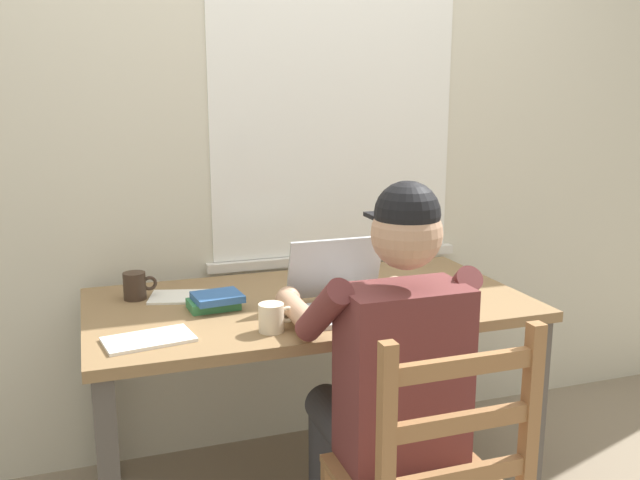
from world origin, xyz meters
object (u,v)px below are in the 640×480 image
at_px(seated_person, 387,367).
at_px(book_stack_main, 215,301).
at_px(coffee_mug_white, 272,317).
at_px(laptop, 344,294).
at_px(coffee_mug_dark, 135,286).
at_px(desk, 309,324).
at_px(landscape_photo_print, 378,287).
at_px(computer_mouse, 420,302).

relative_size(seated_person, book_stack_main, 6.85).
bearing_deg(seated_person, coffee_mug_white, 143.56).
xyz_separation_m(laptop, coffee_mug_dark, (-0.64, 0.34, -0.01)).
relative_size(desk, landscape_photo_print, 11.51).
bearing_deg(desk, landscape_photo_print, 11.52).
distance_m(coffee_mug_dark, book_stack_main, 0.31).
height_order(desk, seated_person, seated_person).
relative_size(desk, computer_mouse, 14.96).
distance_m(computer_mouse, coffee_mug_dark, 0.98).
relative_size(seated_person, coffee_mug_dark, 10.68).
distance_m(laptop, landscape_photo_print, 0.30).
bearing_deg(landscape_photo_print, seated_person, -97.15).
bearing_deg(coffee_mug_dark, book_stack_main, -39.61).
bearing_deg(desk, laptop, -61.37).
bearing_deg(desk, computer_mouse, -31.81).
height_order(computer_mouse, book_stack_main, book_stack_main).
relative_size(desk, seated_person, 1.21).
bearing_deg(desk, seated_person, -80.22).
height_order(coffee_mug_white, coffee_mug_dark, coffee_mug_dark).
relative_size(coffee_mug_dark, landscape_photo_print, 0.89).
height_order(seated_person, coffee_mug_white, seated_person).
height_order(laptop, coffee_mug_white, laptop).
height_order(seated_person, laptop, seated_person).
bearing_deg(computer_mouse, seated_person, -131.90).
bearing_deg(computer_mouse, desk, 148.19).
xyz_separation_m(seated_person, coffee_mug_white, (-0.28, 0.21, 0.11)).
xyz_separation_m(coffee_mug_white, book_stack_main, (-0.12, 0.27, -0.02)).
height_order(laptop, computer_mouse, laptop).
bearing_deg(coffee_mug_white, coffee_mug_dark, 127.87).
bearing_deg(laptop, computer_mouse, -13.62).
bearing_deg(computer_mouse, coffee_mug_white, -173.15).
bearing_deg(seated_person, desk, 99.78).
distance_m(computer_mouse, landscape_photo_print, 0.26).
height_order(desk, laptop, laptop).
bearing_deg(coffee_mug_dark, desk, -19.61).
relative_size(computer_mouse, book_stack_main, 0.56).
bearing_deg(laptop, coffee_mug_white, -156.09).
distance_m(desk, laptop, 0.22).
distance_m(seated_person, laptop, 0.36).
bearing_deg(landscape_photo_print, laptop, -122.37).
relative_size(computer_mouse, coffee_mug_white, 0.87).
bearing_deg(desk, coffee_mug_white, -127.15).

